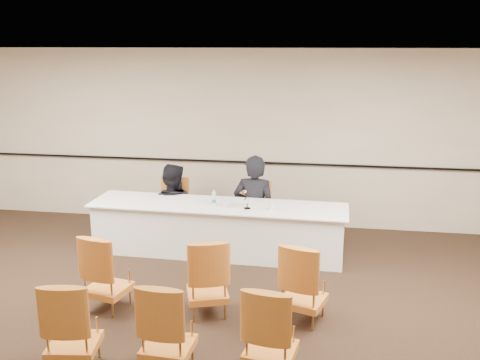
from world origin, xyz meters
name	(u,v)px	position (x,y,z in m)	size (l,w,h in m)	color
floor	(185,344)	(0.00, 0.00, 0.00)	(10.00, 10.00, 0.00)	black
ceiling	(177,52)	(0.00, 0.00, 3.00)	(10.00, 10.00, 0.00)	white
wall_back	(243,138)	(0.00, 4.00, 1.50)	(10.00, 0.04, 3.00)	#C3B399
wall_rail	(242,162)	(0.00, 3.96, 1.10)	(9.80, 0.04, 0.03)	black
panel_table	(218,229)	(-0.15, 2.53, 0.38)	(3.81, 0.88, 0.76)	white
panelist_main	(254,213)	(0.33, 3.08, 0.48)	(0.68, 0.45, 1.86)	black
panelist_main_chair	(254,213)	(0.33, 3.08, 0.47)	(0.50, 0.50, 0.95)	orange
panelist_second	(172,214)	(-1.03, 3.12, 0.39)	(0.81, 0.63, 1.66)	black
panelist_second_chair	(172,208)	(-1.03, 3.12, 0.47)	(0.50, 0.50, 0.95)	orange
papers	(238,205)	(0.16, 2.53, 0.77)	(0.30, 0.22, 0.00)	silver
microphone	(247,201)	(0.31, 2.39, 0.89)	(0.09, 0.18, 0.25)	black
water_bottle	(214,198)	(-0.20, 2.51, 0.87)	(0.07, 0.07, 0.22)	teal
drinking_glass	(225,204)	(-0.01, 2.41, 0.81)	(0.06, 0.06, 0.10)	silver
coffee_cup	(272,206)	(0.67, 2.38, 0.83)	(0.08, 0.08, 0.12)	white
aud_chair_front_left	(107,271)	(-1.10, 0.62, 0.47)	(0.50, 0.50, 0.95)	orange
aud_chair_front_mid	(207,276)	(0.09, 0.69, 0.47)	(0.50, 0.50, 0.95)	orange
aud_chair_front_right	(304,282)	(1.21, 0.71, 0.47)	(0.50, 0.50, 0.95)	orange
aud_chair_back_left	(73,324)	(-0.95, -0.58, 0.47)	(0.50, 0.50, 0.95)	orange
aud_chair_back_mid	(168,326)	(-0.03, -0.46, 0.47)	(0.50, 0.50, 0.95)	orange
aud_chair_back_right	(271,330)	(0.95, -0.39, 0.47)	(0.50, 0.50, 0.95)	orange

